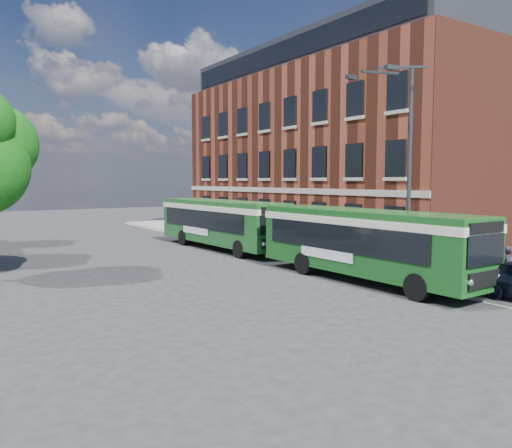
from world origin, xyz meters
TOP-DOWN VIEW (x-y plane):
  - ground at (0.00, 0.00)m, footprint 120.00×120.00m
  - pavement at (7.00, 8.00)m, footprint 6.00×48.00m
  - kerb_line at (3.95, 8.00)m, footprint 0.12×48.00m
  - brick_office at (14.00, 12.00)m, footprint 12.10×26.00m
  - street_lamp at (4.84, -2.00)m, footprint 2.96×2.38m
  - bus_stop_sign at (5.60, -4.20)m, footprint 0.35×0.08m
  - bus_front at (3.20, -1.41)m, footprint 2.90×11.06m
  - bus_rear at (3.00, 10.73)m, footprint 2.96×11.66m
  - pedestrian_a at (6.06, -6.00)m, footprint 0.72×0.65m
  - pedestrian_b at (4.92, -3.13)m, footprint 0.84×0.67m

SIDE VIEW (x-z plane):
  - ground at x=0.00m, z-range 0.00..0.00m
  - kerb_line at x=3.95m, z-range 0.00..0.01m
  - pavement at x=7.00m, z-range 0.00..0.15m
  - pedestrian_a at x=6.06m, z-range 0.15..1.79m
  - pedestrian_b at x=4.92m, z-range 0.15..1.83m
  - bus_stop_sign at x=5.60m, z-range 0.25..2.77m
  - bus_front at x=3.20m, z-range 0.32..3.34m
  - bus_rear at x=3.00m, z-range 0.32..3.34m
  - street_lamp at x=4.84m, z-range 0.29..9.29m
  - brick_office at x=14.00m, z-range -0.13..14.07m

